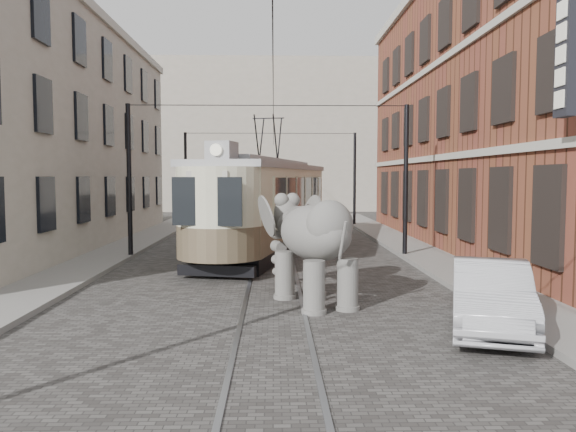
{
  "coord_description": "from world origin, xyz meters",
  "views": [
    {
      "loc": [
        0.02,
        -15.96,
        3.2
      ],
      "look_at": [
        0.41,
        -0.35,
        2.1
      ],
      "focal_mm": 35.03,
      "sensor_mm": 36.0,
      "label": 1
    }
  ],
  "objects": [
    {
      "name": "catenary",
      "position": [
        -0.2,
        5.0,
        3.0
      ],
      "size": [
        11.0,
        30.2,
        6.0
      ],
      "primitive_type": null,
      "color": "black",
      "rests_on": "ground"
    },
    {
      "name": "brick_building",
      "position": [
        11.0,
        9.0,
        6.0
      ],
      "size": [
        8.0,
        26.0,
        12.0
      ],
      "primitive_type": "cube",
      "color": "brown",
      "rests_on": "ground"
    },
    {
      "name": "stucco_building",
      "position": [
        -11.0,
        10.0,
        5.0
      ],
      "size": [
        7.0,
        24.0,
        10.0
      ],
      "primitive_type": "cube",
      "color": "gray",
      "rests_on": "ground"
    },
    {
      "name": "distant_block",
      "position": [
        0.0,
        40.0,
        7.0
      ],
      "size": [
        28.0,
        10.0,
        14.0
      ],
      "primitive_type": "cube",
      "color": "gray",
      "rests_on": "ground"
    },
    {
      "name": "ground",
      "position": [
        0.0,
        0.0,
        0.0
      ],
      "size": [
        120.0,
        120.0,
        0.0
      ],
      "primitive_type": "plane",
      "color": "#494744"
    },
    {
      "name": "tram_rails",
      "position": [
        0.0,
        0.0,
        0.01
      ],
      "size": [
        1.54,
        80.0,
        0.02
      ],
      "primitive_type": null,
      "color": "slate",
      "rests_on": "ground"
    },
    {
      "name": "parked_car",
      "position": [
        4.54,
        -4.52,
        0.71
      ],
      "size": [
        2.77,
        4.59,
        1.43
      ],
      "primitive_type": "imported",
      "rotation": [
        0.0,
        0.0,
        -0.31
      ],
      "color": "#AAAAAF",
      "rests_on": "ground"
    },
    {
      "name": "sidewalk_right",
      "position": [
        6.0,
        0.0,
        0.07
      ],
      "size": [
        2.0,
        60.0,
        0.15
      ],
      "primitive_type": "cube",
      "color": "slate",
      "rests_on": "ground"
    },
    {
      "name": "tram",
      "position": [
        -0.22,
        8.25,
        2.87
      ],
      "size": [
        6.09,
        14.78,
        5.74
      ],
      "primitive_type": null,
      "rotation": [
        0.0,
        0.0,
        -0.22
      ],
      "color": "beige",
      "rests_on": "ground"
    },
    {
      "name": "elephant",
      "position": [
        1.04,
        -2.06,
        1.39
      ],
      "size": [
        4.01,
        5.14,
        2.78
      ],
      "primitive_type": null,
      "rotation": [
        0.0,
        0.0,
        0.38
      ],
      "color": "#5D5B56",
      "rests_on": "ground"
    },
    {
      "name": "sidewalk_left",
      "position": [
        -6.5,
        0.0,
        0.07
      ],
      "size": [
        2.0,
        60.0,
        0.15
      ],
      "primitive_type": "cube",
      "color": "slate",
      "rests_on": "ground"
    }
  ]
}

